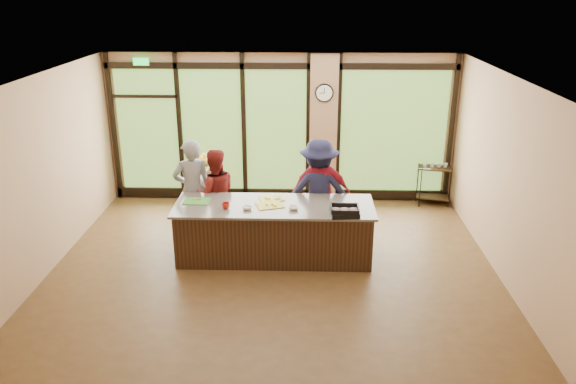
# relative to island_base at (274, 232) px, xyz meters

# --- Properties ---
(floor) EXTENTS (7.00, 7.00, 0.00)m
(floor) POSITION_rel_island_base_xyz_m (0.00, -0.30, -0.44)
(floor) COLOR #4C351B
(floor) RESTS_ON ground
(ceiling) EXTENTS (7.00, 7.00, 0.00)m
(ceiling) POSITION_rel_island_base_xyz_m (0.00, -0.30, 2.56)
(ceiling) COLOR silver
(ceiling) RESTS_ON back_wall
(back_wall) EXTENTS (7.00, 0.00, 7.00)m
(back_wall) POSITION_rel_island_base_xyz_m (0.00, 2.70, 1.06)
(back_wall) COLOR tan
(back_wall) RESTS_ON floor
(left_wall) EXTENTS (0.00, 6.00, 6.00)m
(left_wall) POSITION_rel_island_base_xyz_m (-3.50, -0.30, 1.06)
(left_wall) COLOR tan
(left_wall) RESTS_ON floor
(right_wall) EXTENTS (0.00, 6.00, 6.00)m
(right_wall) POSITION_rel_island_base_xyz_m (3.50, -0.30, 1.06)
(right_wall) COLOR tan
(right_wall) RESTS_ON floor
(window_wall) EXTENTS (6.90, 0.12, 3.00)m
(window_wall) POSITION_rel_island_base_xyz_m (0.16, 2.65, 0.95)
(window_wall) COLOR tan
(window_wall) RESTS_ON floor
(island_base) EXTENTS (3.10, 1.00, 0.88)m
(island_base) POSITION_rel_island_base_xyz_m (0.00, 0.00, 0.00)
(island_base) COLOR black
(island_base) RESTS_ON floor
(countertop) EXTENTS (3.20, 1.10, 0.04)m
(countertop) POSITION_rel_island_base_xyz_m (0.00, 0.00, 0.46)
(countertop) COLOR #6D625A
(countertop) RESTS_ON island_base
(wall_clock) EXTENTS (0.36, 0.04, 0.36)m
(wall_clock) POSITION_rel_island_base_xyz_m (0.85, 2.57, 1.81)
(wall_clock) COLOR black
(wall_clock) RESTS_ON window_wall
(cook_left) EXTENTS (0.76, 0.63, 1.80)m
(cook_left) POSITION_rel_island_base_xyz_m (-1.45, 0.70, 0.46)
(cook_left) COLOR gray
(cook_left) RESTS_ON floor
(cook_midleft) EXTENTS (0.93, 0.81, 1.61)m
(cook_midleft) POSITION_rel_island_base_xyz_m (-1.08, 0.76, 0.37)
(cook_midleft) COLOR maroon
(cook_midleft) RESTS_ON floor
(cook_midright) EXTENTS (1.02, 0.47, 1.71)m
(cook_midright) POSITION_rel_island_base_xyz_m (0.77, 0.73, 0.42)
(cook_midright) COLOR maroon
(cook_midright) RESTS_ON floor
(cook_right) EXTENTS (1.18, 0.69, 1.81)m
(cook_right) POSITION_rel_island_base_xyz_m (0.73, 0.75, 0.46)
(cook_right) COLOR #191A37
(cook_right) RESTS_ON floor
(roasting_pan) EXTENTS (0.46, 0.37, 0.08)m
(roasting_pan) POSITION_rel_island_base_xyz_m (1.10, -0.40, 0.52)
(roasting_pan) COLOR black
(roasting_pan) RESTS_ON countertop
(mixing_bowl) EXTENTS (0.35, 0.35, 0.07)m
(mixing_bowl) POSITION_rel_island_base_xyz_m (1.06, -0.38, 0.52)
(mixing_bowl) COLOR silver
(mixing_bowl) RESTS_ON countertop
(cutting_board_left) EXTENTS (0.43, 0.33, 0.01)m
(cutting_board_left) POSITION_rel_island_base_xyz_m (-1.27, 0.11, 0.49)
(cutting_board_left) COLOR #439436
(cutting_board_left) RESTS_ON countertop
(cutting_board_center) EXTENTS (0.49, 0.43, 0.01)m
(cutting_board_center) POSITION_rel_island_base_xyz_m (-0.07, -0.04, 0.49)
(cutting_board_center) COLOR gold
(cutting_board_center) RESTS_ON countertop
(cutting_board_right) EXTENTS (0.45, 0.38, 0.01)m
(cutting_board_right) POSITION_rel_island_base_xyz_m (-0.06, 0.27, 0.49)
(cutting_board_right) COLOR gold
(cutting_board_right) RESTS_ON countertop
(prep_bowl_near) EXTENTS (0.15, 0.15, 0.05)m
(prep_bowl_near) POSITION_rel_island_base_xyz_m (-0.42, -0.20, 0.50)
(prep_bowl_near) COLOR white
(prep_bowl_near) RESTS_ON countertop
(prep_bowl_mid) EXTENTS (0.18, 0.18, 0.05)m
(prep_bowl_mid) POSITION_rel_island_base_xyz_m (0.31, -0.19, 0.50)
(prep_bowl_mid) COLOR white
(prep_bowl_mid) RESTS_ON countertop
(prep_bowl_far) EXTENTS (0.14, 0.14, 0.03)m
(prep_bowl_far) POSITION_rel_island_base_xyz_m (0.04, 0.28, 0.49)
(prep_bowl_far) COLOR white
(prep_bowl_far) RESTS_ON countertop
(red_ramekin) EXTENTS (0.12, 0.12, 0.09)m
(red_ramekin) POSITION_rel_island_base_xyz_m (-0.75, -0.17, 0.53)
(red_ramekin) COLOR #A81D10
(red_ramekin) RESTS_ON countertop
(flower_stand) EXTENTS (0.53, 0.53, 0.80)m
(flower_stand) POSITION_rel_island_base_xyz_m (-1.27, 1.62, -0.04)
(flower_stand) COLOR black
(flower_stand) RESTS_ON floor
(flower_vase) EXTENTS (0.32, 0.32, 0.28)m
(flower_vase) POSITION_rel_island_base_xyz_m (-1.27, 1.62, 0.50)
(flower_vase) COLOR #92714F
(flower_vase) RESTS_ON flower_stand
(bar_cart) EXTENTS (0.71, 0.50, 0.88)m
(bar_cart) POSITION_rel_island_base_xyz_m (3.10, 2.45, 0.09)
(bar_cart) COLOR black
(bar_cart) RESTS_ON floor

